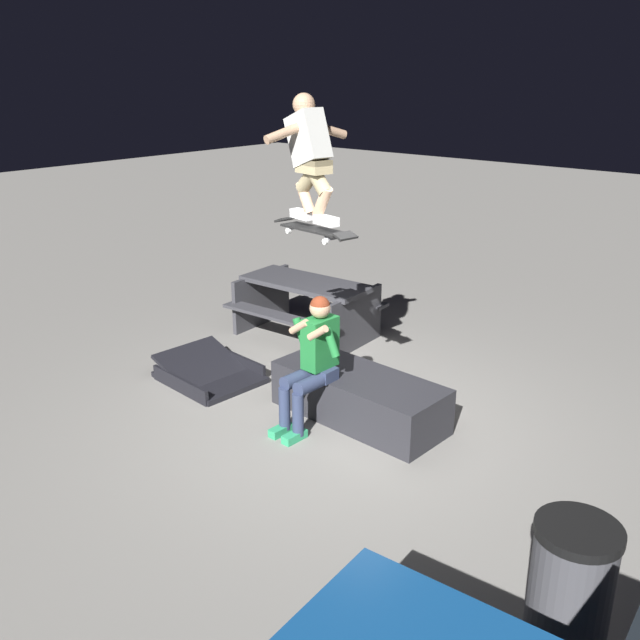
{
  "coord_description": "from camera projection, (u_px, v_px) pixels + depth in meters",
  "views": [
    {
      "loc": [
        -3.77,
        4.79,
        3.29
      ],
      "look_at": [
        0.18,
        0.15,
        1.07
      ],
      "focal_mm": 38.56,
      "sensor_mm": 36.0,
      "label": 1
    }
  ],
  "objects": [
    {
      "name": "ground_plane",
      "position": [
        343.0,
        421.0,
        6.84
      ],
      "size": [
        40.0,
        40.0,
        0.0
      ],
      "primitive_type": "plane",
      "color": "gray"
    },
    {
      "name": "ledge_box_main",
      "position": [
        359.0,
        397.0,
        6.83
      ],
      "size": [
        1.8,
        0.8,
        0.47
      ],
      "primitive_type": "cube",
      "rotation": [
        0.0,
        0.0,
        -0.04
      ],
      "color": "#28282D",
      "rests_on": "ground"
    },
    {
      "name": "person_sitting_on_ledge",
      "position": [
        312.0,
        357.0,
        6.53
      ],
      "size": [
        0.59,
        0.76,
        1.3
      ],
      "color": "#2D3856",
      "rests_on": "ground"
    },
    {
      "name": "skateboard",
      "position": [
        314.0,
        229.0,
        6.3
      ],
      "size": [
        1.04,
        0.4,
        0.13
      ],
      "color": "black"
    },
    {
      "name": "skater_airborne",
      "position": [
        310.0,
        152.0,
        6.11
      ],
      "size": [
        0.64,
        0.88,
        1.12
      ],
      "color": "white"
    },
    {
      "name": "kicker_ramp",
      "position": [
        210.0,
        375.0,
        7.74
      ],
      "size": [
        1.14,
        0.96,
        0.37
      ],
      "color": "black",
      "rests_on": "ground"
    },
    {
      "name": "picnic_table_back",
      "position": [
        306.0,
        299.0,
        8.88
      ],
      "size": [
        1.78,
        1.44,
        0.75
      ],
      "color": "#38383D",
      "rests_on": "ground"
    },
    {
      "name": "trash_bin",
      "position": [
        570.0,
        589.0,
        4.0
      ],
      "size": [
        0.5,
        0.5,
        0.88
      ],
      "color": "#47474C",
      "rests_on": "ground"
    }
  ]
}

